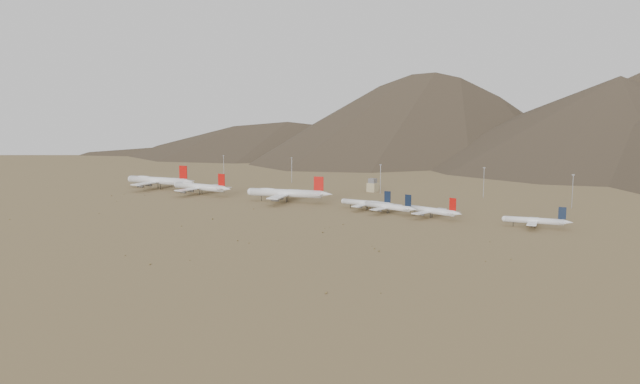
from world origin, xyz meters
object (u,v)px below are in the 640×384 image
Objects in this scene: narrowbody_a at (367,203)px; narrowbody_b at (389,207)px; widebody_centre at (200,187)px; control_tower at (372,186)px; widebody_east at (286,193)px; widebody_west at (158,181)px.

narrowbody_b is at bearing -18.16° from narrowbody_a.
control_tower is (115.59, 100.20, -1.42)m from widebody_centre.
widebody_east reaches higher than narrowbody_b.
widebody_west is 59.79m from widebody_centre.
narrowbody_a is 1.00× the size of narrowbody_b.
narrowbody_a is at bearing 2.33° from widebody_centre.
widebody_west reaches higher than narrowbody_b.
widebody_east reaches higher than control_tower.
widebody_west is 6.37× the size of control_tower.
widebody_west is 1.16× the size of widebody_centre.
control_tower is at bearing 19.65° from widebody_west.
widebody_west is 242.12m from narrowbody_b.
narrowbody_b is (20.69, -5.59, 0.02)m from narrowbody_a.
widebody_east is 1.53× the size of narrowbody_b.
control_tower is at bearing 131.71° from narrowbody_b.
narrowbody_b is 3.80× the size of control_tower.
widebody_centre is 162.23m from narrowbody_a.
widebody_west is 1.68× the size of narrowbody_a.
narrowbody_b reaches higher than narrowbody_a.
widebody_east is (148.46, 1.71, -0.51)m from widebody_west.
widebody_east is at bearing 179.82° from narrowbody_a.
narrowbody_a is 21.43m from narrowbody_b.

